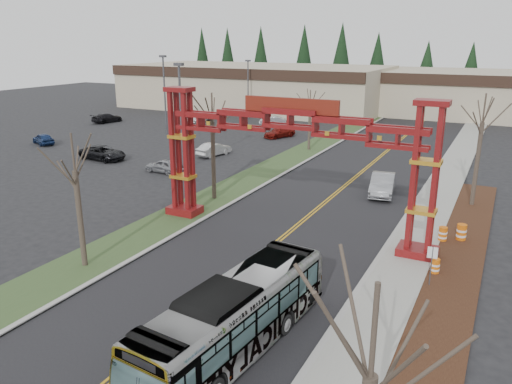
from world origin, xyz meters
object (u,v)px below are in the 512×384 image
Objects in this scene: parked_car_far_a at (273,121)px; bare_tree_median_far at (310,108)px; parked_car_near_b at (214,149)px; parked_car_mid_b at (43,139)px; gateway_arch at (290,141)px; bare_tree_right_far at (482,123)px; bare_tree_right_near at (370,378)px; street_sign at (432,258)px; parked_car_mid_a at (279,132)px; transit_bus at (235,317)px; bare_tree_median_near at (75,172)px; parked_car_far_c at (107,118)px; light_pole_mid at (164,89)px; parked_car_near_a at (164,166)px; barrel_mid at (443,235)px; light_pole_far at (248,85)px; silver_sedan at (382,184)px; light_pole_near at (181,110)px; bare_tree_median_mid at (212,122)px; barrel_north at (461,233)px; retail_building_west at (255,87)px; barrel_south at (435,267)px; parked_car_near_c at (103,153)px; parked_car_far_b at (199,117)px; retail_building_east at (501,94)px.

parked_car_far_a is 0.58× the size of bare_tree_median_far.
parked_car_mid_b is at bearing 22.21° from parked_car_near_b.
bare_tree_right_far is at bearing 48.51° from gateway_arch.
street_sign is at bearing 92.90° from bare_tree_right_near.
transit_bus is at bearing -44.67° from parked_car_mid_a.
bare_tree_median_near is 1.11× the size of bare_tree_median_far.
parked_car_far_c is 14.95m from light_pole_mid.
parked_car_near_a is at bearing 114.66° from bare_tree_median_near.
gateway_arch is 4.72× the size of parked_car_far_a.
parked_car_mid_b is 47.18m from barrel_mid.
bare_tree_median_far reaches higher than parked_car_far_c.
silver_sedan is at bearing -47.12° from light_pole_far.
parked_car_mid_a is 27.90m from parked_car_far_c.
bare_tree_median_near is 0.74× the size of light_pole_mid.
light_pole_near is 20.12m from light_pole_mid.
parked_car_mid_b is at bearing 167.85° from barrel_mid.
transit_bus is 1.07× the size of light_pole_near.
bare_tree_median_mid is 0.82× the size of light_pole_near.
parked_car_near_a is at bearing 151.88° from gateway_arch.
barrel_mid is 0.88× the size of barrel_north.
gateway_arch is 25.51m from bare_tree_median_far.
bare_tree_right_far reaches higher than barrel_mid.
silver_sedan is (33.33, -42.82, -2.93)m from retail_building_west.
barrel_south is at bearing 12.01° from parked_car_far_a.
retail_building_west is 44.19m from parked_car_near_c.
bare_tree_right_far reaches higher than barrel_south.
parked_car_far_b is 0.62× the size of bare_tree_median_mid.
light_pole_mid is (1.65, -28.82, 2.03)m from retail_building_west.
parked_car_far_a is (-4.83, 8.20, -0.01)m from parked_car_mid_a.
parked_car_mid_a is 54.80m from bare_tree_right_near.
street_sign is at bearing 19.46° from bare_tree_median_near.
parked_car_mid_a is at bearing -87.28° from parked_car_near_b.
parked_car_near_c is at bearing -78.30° from light_pole_mid.
barrel_south is at bearing -87.19° from barrel_mid.
light_pole_near reaches higher than barrel_mid.
gateway_arch is 19.33m from parked_car_near_a.
light_pole_mid is 10.27× the size of barrel_mid.
parked_car_mid_a is (-17.41, 18.45, -0.18)m from silver_sedan.
gateway_arch is 8.47× the size of street_sign.
bare_tree_right_far is (47.14, -1.57, 5.53)m from parked_car_mid_b.
gateway_arch is 20.40× the size of barrel_south.
retail_building_east is 65.42m from street_sign.
parked_car_mid_b is 16.51m from parked_car_far_c.
light_pole_mid reaches higher than gateway_arch.
bare_tree_median_near is at bearing -69.95° from light_pole_near.
parked_car_far_b is (-14.03, 18.42, 0.02)m from parked_car_near_b.
light_pole_far reaches higher than parked_car_near_c.
bare_tree_right_near is at bearing -62.70° from gateway_arch.
light_pole_mid is at bearing 15.96° from parked_car_near_c.
retail_building_west is at bearing 146.27° from parked_car_mid_a.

